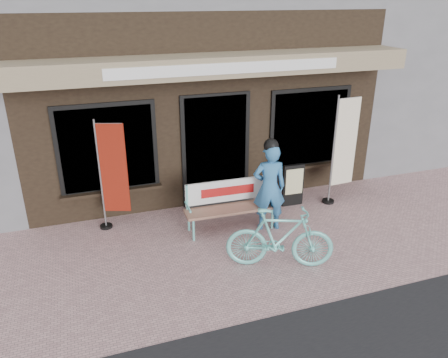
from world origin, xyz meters
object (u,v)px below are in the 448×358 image
object	(u,v)px
bench	(229,201)
menu_stand	(293,185)
nobori_red	(112,174)
bicycle	(280,238)
person	(269,186)
nobori_cream	(343,148)

from	to	relation	value
bench	menu_stand	world-z (taller)	bench
bench	nobori_red	distance (m)	2.07
bicycle	nobori_red	bearing A→B (deg)	69.07
bench	person	bearing A→B (deg)	-18.23
bench	nobori_red	world-z (taller)	nobori_red
bench	person	distance (m)	0.75
bicycle	person	bearing A→B (deg)	5.27
nobori_red	menu_stand	bearing A→B (deg)	16.02
menu_stand	person	bearing A→B (deg)	-139.03
bench	nobori_red	bearing A→B (deg)	163.37
bench	bicycle	bearing A→B (deg)	-75.64
bench	nobori_cream	size ratio (longest dim) A/B	0.75
nobori_red	nobori_cream	distance (m)	4.36
person	nobori_cream	bearing A→B (deg)	29.41
person	nobori_red	world-z (taller)	nobori_red
bicycle	nobori_red	xyz separation A→B (m)	(-2.22, 2.02, 0.54)
person	bicycle	xyz separation A→B (m)	(-0.33, -1.16, -0.33)
bench	nobori_cream	bearing A→B (deg)	9.29
person	menu_stand	xyz separation A→B (m)	(0.83, 0.68, -0.38)
nobori_red	menu_stand	size ratio (longest dim) A/B	2.36
bicycle	nobori_cream	world-z (taller)	nobori_cream
person	nobori_red	bearing A→B (deg)	173.31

